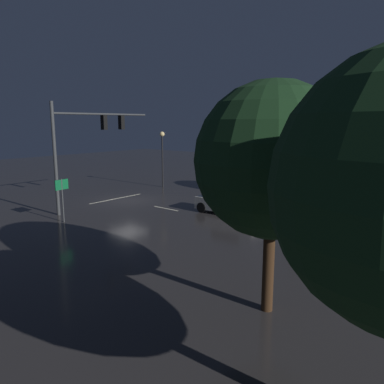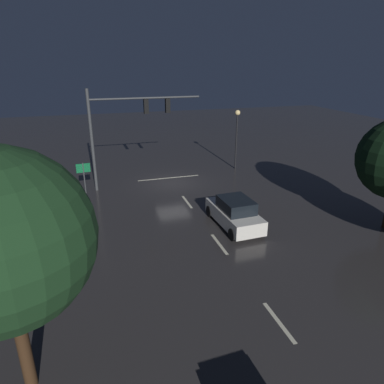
{
  "view_description": "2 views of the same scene",
  "coord_description": "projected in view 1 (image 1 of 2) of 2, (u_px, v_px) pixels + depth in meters",
  "views": [
    {
      "loc": [
        18.27,
        21.28,
        5.89
      ],
      "look_at": [
        -0.43,
        6.0,
        1.34
      ],
      "focal_mm": 34.78,
      "sensor_mm": 36.0,
      "label": 1
    },
    {
      "loc": [
        5.98,
        24.83,
        8.91
      ],
      "look_at": [
        0.2,
        5.81,
        1.39
      ],
      "focal_mm": 32.67,
      "sensor_mm": 36.0,
      "label": 2
    }
  ],
  "objects": [
    {
      "name": "lane_dash_mid",
      "position": [
        240.0,
        223.0,
        22.01
      ],
      "size": [
        0.16,
        2.2,
        0.01
      ],
      "primitive_type": "cube",
      "rotation": [
        0.0,
        0.0,
        1.57
      ],
      "color": "beige",
      "rests_on": "ground_plane"
    },
    {
      "name": "stop_bar",
      "position": [
        116.0,
        199.0,
        29.05
      ],
      "size": [
        5.0,
        0.16,
        0.01
      ],
      "primitive_type": "cube",
      "color": "beige",
      "rests_on": "ground_plane"
    },
    {
      "name": "traffic_signal_assembly",
      "position": [
        87.0,
        136.0,
        24.93
      ],
      "size": [
        7.91,
        0.47,
        7.16
      ],
      "color": "#383A3D",
      "rests_on": "ground_plane"
    },
    {
      "name": "lane_dash_near",
      "position": [
        344.0,
        244.0,
        18.28
      ],
      "size": [
        0.16,
        2.2,
        0.01
      ],
      "primitive_type": "cube",
      "rotation": [
        0.0,
        0.0,
        1.57
      ],
      "color": "beige",
      "rests_on": "ground_plane"
    },
    {
      "name": "car_approaching",
      "position": [
        230.0,
        202.0,
        24.16
      ],
      "size": [
        2.07,
        4.43,
        1.7
      ],
      "color": "silver",
      "rests_on": "ground_plane"
    },
    {
      "name": "ground_plane",
      "position": [
        127.0,
        201.0,
        28.23
      ],
      "size": [
        80.0,
        80.0,
        0.0
      ],
      "primitive_type": "plane",
      "color": "#2D2B2B"
    },
    {
      "name": "street_lamp_left_kerb",
      "position": [
        162.0,
        149.0,
        33.65
      ],
      "size": [
        0.44,
        0.44,
        5.05
      ],
      "color": "black",
      "rests_on": "ground_plane"
    },
    {
      "name": "tree_right_far",
      "position": [
        273.0,
        160.0,
        10.97
      ],
      "size": [
        4.7,
        4.7,
        7.14
      ],
      "color": "#382314",
      "rests_on": "ground_plane"
    },
    {
      "name": "lane_dash_far",
      "position": [
        166.0,
        208.0,
        25.74
      ],
      "size": [
        0.16,
        2.2,
        0.01
      ],
      "primitive_type": "cube",
      "rotation": [
        0.0,
        0.0,
        1.57
      ],
      "color": "beige",
      "rests_on": "ground_plane"
    },
    {
      "name": "route_sign",
      "position": [
        62.0,
        191.0,
        21.95
      ],
      "size": [
        0.9,
        0.15,
        2.62
      ],
      "color": "#383A3D",
      "rests_on": "ground_plane"
    },
    {
      "name": "tree_left_near",
      "position": [
        320.0,
        148.0,
        28.15
      ],
      "size": [
        4.39,
        4.39,
        6.19
      ],
      "color": "#382314",
      "rests_on": "ground_plane"
    }
  ]
}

